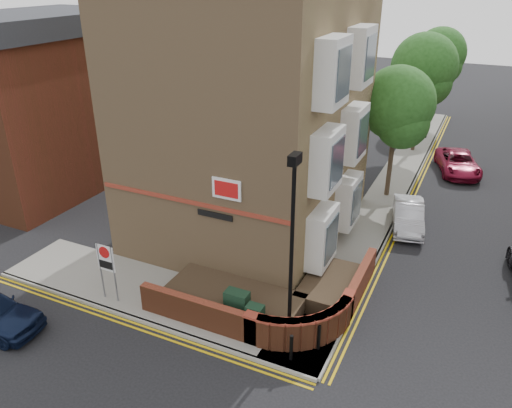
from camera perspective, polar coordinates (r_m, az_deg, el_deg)
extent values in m
plane|color=black|center=(16.40, -3.34, -16.42)|extent=(120.00, 120.00, 0.00)
cube|color=gray|center=(18.88, -10.66, -10.26)|extent=(13.00, 3.00, 0.12)
cube|color=gray|center=(29.05, 15.49, 2.41)|extent=(2.00, 32.00, 0.12)
cube|color=gray|center=(17.95, -13.47, -12.68)|extent=(13.00, 0.15, 0.12)
cube|color=gray|center=(28.93, 17.42, 2.06)|extent=(0.15, 32.00, 0.12)
cube|color=gold|center=(17.84, -13.95, -13.24)|extent=(13.00, 0.28, 0.01)
cube|color=gold|center=(28.92, 17.89, 1.87)|extent=(0.28, 32.00, 0.01)
cube|color=#997851|center=(21.39, -0.54, 11.00)|extent=(8.00, 10.00, 11.00)
cube|color=maroon|center=(18.03, -7.50, 0.19)|extent=(7.80, 0.06, 0.15)
cube|color=white|center=(16.98, -3.39, 1.71)|extent=(1.10, 0.05, 0.75)
cube|color=black|center=(17.67, -4.72, -1.29)|extent=(1.40, 0.04, 0.22)
cylinder|color=black|center=(14.86, 4.05, -6.35)|extent=(0.12, 0.12, 6.00)
cylinder|color=black|center=(16.37, 3.77, -14.13)|extent=(0.20, 0.20, 0.80)
cube|color=black|center=(13.48, 4.46, 5.13)|extent=(0.25, 0.50, 0.30)
cube|color=#15311E|center=(16.93, -2.18, -11.68)|extent=(0.80, 0.45, 1.20)
cube|color=#15311E|center=(16.47, -0.13, -13.11)|extent=(0.55, 0.40, 1.10)
cylinder|color=black|center=(15.66, 4.05, -16.06)|extent=(0.11, 0.11, 0.90)
cylinder|color=black|center=(16.09, 7.19, -14.88)|extent=(0.11, 0.11, 0.90)
cylinder|color=slate|center=(18.63, -17.28, -7.31)|extent=(0.06, 0.06, 2.20)
cylinder|color=slate|center=(18.27, -15.87, -7.80)|extent=(0.06, 0.06, 2.20)
cube|color=white|center=(18.14, -16.81, -5.95)|extent=(0.72, 0.04, 1.00)
cylinder|color=red|center=(18.00, -16.98, -5.31)|extent=(0.44, 0.02, 0.44)
cube|color=brown|center=(28.97, -22.73, 9.56)|extent=(6.00, 10.00, 8.00)
cube|color=#27292E|center=(28.24, -24.32, 18.33)|extent=(6.40, 10.40, 1.00)
cylinder|color=#382B1E|center=(26.39, 15.22, 5.57)|extent=(0.24, 0.24, 4.55)
sphere|color=#214E1A|center=(25.67, 15.88, 11.04)|extent=(3.64, 3.64, 3.64)
sphere|color=#214E1A|center=(25.53, 16.41, 8.93)|extent=(2.60, 2.60, 2.60)
sphere|color=#214E1A|center=(26.21, 15.28, 10.36)|extent=(2.86, 2.86, 2.86)
cylinder|color=#382B1E|center=(33.92, 18.00, 9.96)|extent=(0.24, 0.24, 5.04)
sphere|color=#214E1A|center=(33.33, 18.68, 14.73)|extent=(4.03, 4.03, 4.03)
sphere|color=#214E1A|center=(33.16, 19.07, 12.96)|extent=(2.88, 2.88, 2.88)
sphere|color=#214E1A|center=(33.85, 18.14, 14.07)|extent=(3.17, 3.17, 3.17)
cylinder|color=#382B1E|center=(41.70, 19.72, 12.22)|extent=(0.24, 0.24, 4.76)
sphere|color=#214E1A|center=(41.24, 20.29, 15.88)|extent=(3.81, 3.81, 3.81)
sphere|color=#214E1A|center=(41.04, 20.61, 14.53)|extent=(2.72, 2.72, 2.72)
sphere|color=#214E1A|center=(41.73, 19.83, 15.38)|extent=(2.99, 2.99, 2.99)
cylinder|color=black|center=(36.99, 19.16, 9.52)|extent=(0.10, 0.10, 3.20)
imported|color=black|center=(36.53, 19.63, 12.68)|extent=(0.20, 0.16, 1.00)
imported|color=silver|center=(24.02, 17.00, -1.26)|extent=(2.03, 3.89, 1.22)
imported|color=maroon|center=(31.65, 22.08, 4.42)|extent=(3.23, 4.84, 1.23)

